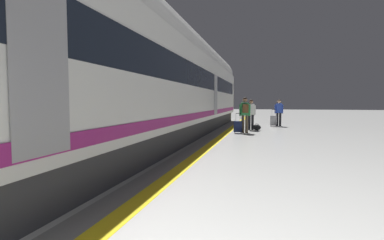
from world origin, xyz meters
The scene contains 9 objects.
safety_line_strip centered at (-1.17, 10.00, 0.00)m, with size 0.36×80.00×0.01m, color yellow.
tactile_edge_band centered at (-1.50, 10.00, 0.00)m, with size 0.61×80.00×0.01m, color slate.
high_speed_train centered at (-3.27, 8.03, 2.50)m, with size 2.94×34.40×4.97m.
passenger_near centered at (-0.28, 14.22, 1.04)m, with size 0.54×0.39×1.76m.
suitcase_near centered at (-0.60, 14.01, 0.33)m, with size 0.42×0.31×0.98m.
passenger_mid centered at (1.52, 18.74, 0.98)m, with size 0.52×0.25×1.69m.
suitcase_mid centered at (1.20, 18.48, 0.37)m, with size 0.40×0.27×1.06m.
passenger_far centered at (-0.06, 15.87, 0.96)m, with size 0.50×0.29×1.66m.
duffel_bag_far centered at (0.26, 15.74, 0.15)m, with size 0.44×0.26×0.36m.
Camera 1 is at (0.69, -0.01, 1.53)m, focal length 26.80 mm.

